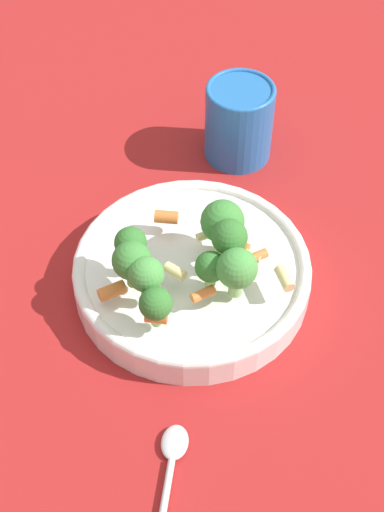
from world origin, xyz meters
The scene contains 5 objects.
ground_plane centered at (0.00, 0.00, 0.00)m, with size 3.00×3.00×0.00m, color maroon.
bowl centered at (0.00, 0.00, 0.02)m, with size 0.26×0.26×0.04m.
pasta_salad centered at (-0.01, -0.02, 0.08)m, with size 0.18×0.17×0.07m.
cup centered at (0.16, 0.16, 0.05)m, with size 0.09×0.09×0.10m.
spoon centered at (-0.14, -0.19, 0.01)m, with size 0.13×0.16×0.01m.
Camera 1 is at (-0.24, -0.42, 0.63)m, focal length 50.00 mm.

